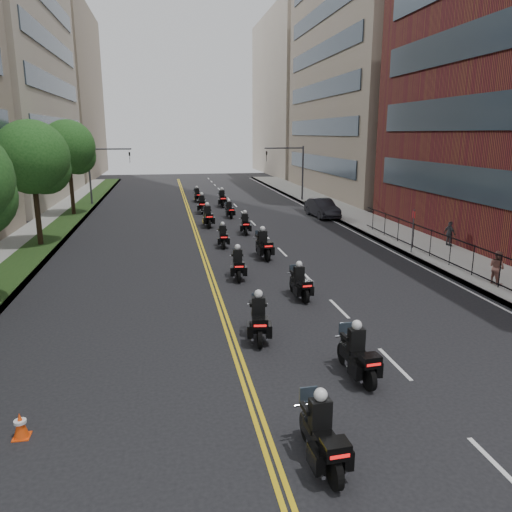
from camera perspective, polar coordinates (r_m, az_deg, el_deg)
The scene contains 28 objects.
ground at distance 11.12m, azimuth 11.32°, elevation -24.53°, with size 160.00×160.00×0.00m, color black.
sidewalk_right at distance 37.10m, azimuth 14.56°, elevation 2.88°, with size 4.00×90.00×0.15m, color gray.
sidewalk_left at distance 34.78m, azimuth -24.28°, elevation 1.38°, with size 4.00×90.00×0.15m, color gray.
grass_strip at distance 34.57m, azimuth -23.01°, elevation 1.59°, with size 2.00×90.00×0.04m, color #1B3814.
building_right_tan at distance 61.87m, azimuth 14.56°, elevation 21.01°, with size 15.11×28.00×30.00m.
building_right_far at distance 89.79m, azimuth 6.16°, elevation 17.71°, with size 15.00×28.00×26.00m, color #AC9B8B.
building_left_far at distance 88.21m, azimuth -23.46°, elevation 16.77°, with size 16.00×28.00×26.00m, color gray.
iron_fence at distance 25.42m, azimuth 24.80°, elevation -0.99°, with size 0.05×28.00×1.50m.
street_trees at distance 27.74m, azimuth -26.46°, elevation 8.87°, with size 4.40×38.40×7.98m.
traffic_signal_right at distance 51.79m, azimuth 4.34°, elevation 10.33°, with size 4.09×0.20×5.60m.
traffic_signal_left at distance 50.49m, azimuth -17.44°, elevation 9.65°, with size 4.09×0.20×5.60m.
motorcycle_0 at distance 11.20m, azimuth 7.53°, elevation -19.76°, with size 0.58×2.32×1.71m.
motorcycle_1 at distance 14.79m, azimuth 11.54°, elevation -11.13°, with size 0.61×2.32×1.71m.
motorcycle_2 at distance 17.08m, azimuth 0.30°, elevation -7.34°, with size 0.70×2.33×1.72m.
motorcycle_3 at distance 21.28m, azimuth 5.03°, elevation -3.19°, with size 0.58×2.18×1.61m.
motorcycle_4 at distance 24.08m, azimuth -2.08°, elevation -1.06°, with size 0.60×2.27×1.67m.
motorcycle_5 at distance 27.97m, azimuth 0.84°, elevation 1.18°, with size 0.67×2.46×1.81m.
motorcycle_6 at distance 30.87m, azimuth -3.80°, elevation 2.17°, with size 0.49×2.11×1.56m.
motorcycle_7 at distance 34.88m, azimuth -1.25°, elevation 3.61°, with size 0.59×2.24×1.66m.
motorcycle_8 at distance 37.68m, azimuth -5.54°, elevation 4.43°, with size 0.61×2.49×1.84m.
motorcycle_9 at distance 41.66m, azimuth -3.07°, elevation 5.21°, with size 0.58×2.08×1.53m.
motorcycle_10 at distance 44.32m, azimuth -6.20°, elevation 5.82°, with size 0.60×2.46×1.82m.
motorcycle_11 at distance 47.97m, azimuth -3.89°, elevation 6.49°, with size 0.58×2.50×1.85m.
motorcycle_12 at distance 51.82m, azimuth -6.73°, elevation 6.87°, with size 0.66×2.17×1.61m.
parked_sedan at distance 42.27m, azimuth 7.58°, elevation 5.45°, with size 1.62×4.64×1.53m, color black.
pedestrian_b at distance 25.26m, azimuth 25.80°, elevation -1.16°, with size 0.74×0.58×1.53m, color #8D574D.
pedestrian_c at distance 32.66m, azimuth 21.25°, elevation 2.40°, with size 0.88×0.37×1.50m, color #3B3D42.
traffic_cone at distance 13.30m, azimuth -25.32°, elevation -17.10°, with size 0.38×0.38×0.63m.
Camera 1 is at (-3.48, -8.03, 6.86)m, focal length 35.00 mm.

